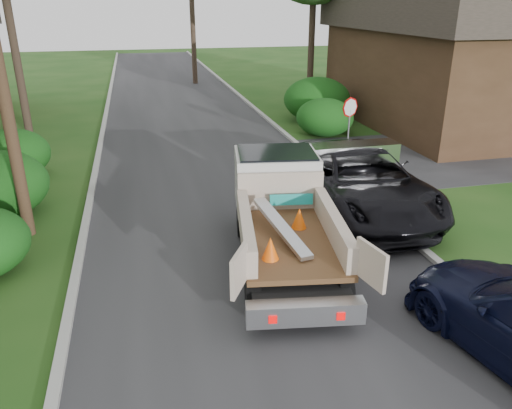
{
  "coord_description": "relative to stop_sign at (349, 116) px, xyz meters",
  "views": [
    {
      "loc": [
        -2.45,
        -8.02,
        5.73
      ],
      "look_at": [
        0.13,
        2.75,
        1.2
      ],
      "focal_mm": 35.0,
      "sensor_mm": 36.0,
      "label": 1
    }
  ],
  "objects": [
    {
      "name": "ground",
      "position": [
        -5.2,
        -9.0,
        -1.78
      ],
      "size": [
        120.0,
        120.0,
        0.0
      ],
      "primitive_type": "plane",
      "color": "#1A4313",
      "rests_on": "ground"
    },
    {
      "name": "road",
      "position": [
        -5.2,
        1.0,
        -1.77
      ],
      "size": [
        8.0,
        90.0,
        0.02
      ],
      "primitive_type": "cube",
      "color": "#28282B",
      "rests_on": "ground"
    },
    {
      "name": "side_street",
      "position": [
        6.8,
        0.0,
        -1.77
      ],
      "size": [
        16.0,
        7.0,
        0.02
      ],
      "primitive_type": "cube",
      "color": "#28282B",
      "rests_on": "ground"
    },
    {
      "name": "curb_left",
      "position": [
        -9.3,
        1.0,
        -1.72
      ],
      "size": [
        0.2,
        90.0,
        0.12
      ],
      "primitive_type": "cube",
      "color": "#9E9E99",
      "rests_on": "ground"
    },
    {
      "name": "curb_right",
      "position": [
        -1.1,
        1.0,
        -1.72
      ],
      "size": [
        0.2,
        90.0,
        0.12
      ],
      "primitive_type": "cube",
      "color": "#9E9E99",
      "rests_on": "ground"
    },
    {
      "name": "stop_sign",
      "position": [
        0.0,
        0.0,
        0.0
      ],
      "size": [
        0.71,
        0.32,
        2.48
      ],
      "color": "slate",
      "rests_on": "ground"
    },
    {
      "name": "house_right",
      "position": [
        7.8,
        5.0,
        1.38
      ],
      "size": [
        9.72,
        12.96,
        6.2
      ],
      "rotation": [
        0.0,
        0.0,
        1.57
      ],
      "color": "#392617",
      "rests_on": "ground"
    },
    {
      "name": "hedge_left_c",
      "position": [
        -12.0,
        1.0,
        -0.93
      ],
      "size": [
        2.6,
        2.6,
        1.7
      ],
      "primitive_type": "ellipsoid",
      "color": "#0F400E",
      "rests_on": "ground"
    },
    {
      "name": "hedge_right_a",
      "position": [
        0.6,
        4.0,
        -0.93
      ],
      "size": [
        2.6,
        2.6,
        1.7
      ],
      "primitive_type": "ellipsoid",
      "color": "#0F400E",
      "rests_on": "ground"
    },
    {
      "name": "hedge_right_b",
      "position": [
        1.3,
        7.0,
        -0.67
      ],
      "size": [
        3.38,
        3.38,
        2.21
      ],
      "primitive_type": "ellipsoid",
      "color": "#0F400E",
      "rests_on": "ground"
    },
    {
      "name": "flatbed_truck",
      "position": [
        -4.46,
        -6.3,
        -0.59
      ],
      "size": [
        3.25,
        6.07,
        2.19
      ],
      "rotation": [
        0.0,
        0.0,
        -0.16
      ],
      "color": "black",
      "rests_on": "ground"
    },
    {
      "name": "black_pickup",
      "position": [
        -1.6,
        -4.45,
        -0.85
      ],
      "size": [
        3.19,
        6.7,
        1.85
      ],
      "primitive_type": "imported",
      "rotation": [
        0.0,
        0.0,
        -0.02
      ],
      "color": "black",
      "rests_on": "ground"
    }
  ]
}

